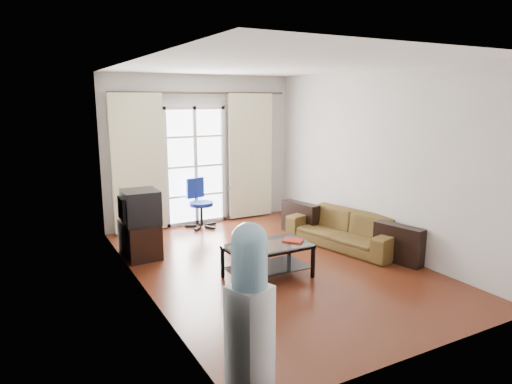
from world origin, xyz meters
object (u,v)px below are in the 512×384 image
sofa (344,229)px  task_chair (201,213)px  tv_stand (140,240)px  water_cooler (250,307)px  coffee_table (268,257)px  crt_tv (139,207)px

sofa → task_chair: size_ratio=2.27×
sofa → tv_stand: 3.12m
sofa → task_chair: task_chair is taller
sofa → task_chair: bearing=-156.3°
task_chair → water_cooler: bearing=-117.4°
task_chair → sofa: bearing=-63.6°
sofa → task_chair: 2.63m
task_chair → water_cooler: 4.87m
sofa → water_cooler: bearing=-62.9°
coffee_table → crt_tv: size_ratio=1.98×
sofa → crt_tv: 3.14m
tv_stand → task_chair: (1.36, 1.05, 0.00)m
sofa → coffee_table: size_ratio=1.82×
crt_tv → coffee_table: bearing=-50.1°
crt_tv → sofa: bearing=-17.8°
sofa → task_chair: (-1.57, 2.11, -0.01)m
coffee_table → water_cooler: 2.41m
sofa → tv_stand: (-2.93, 1.06, -0.02)m
water_cooler → crt_tv: bearing=70.9°
tv_stand → sofa: bearing=-22.1°
coffee_table → crt_tv: crt_tv is taller
coffee_table → crt_tv: bearing=128.7°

